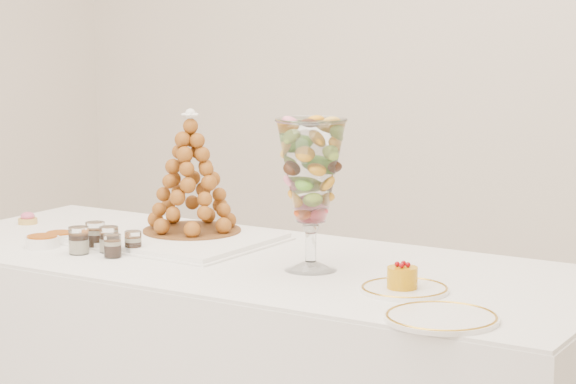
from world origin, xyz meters
The scene contains 14 objects.
lace_tray centered at (-0.35, 0.25, 0.75)m, with size 0.56×0.42×0.02m, color white.
macaron_vase centered at (0.18, 0.17, 0.98)m, with size 0.17×0.17×0.38m.
cake_plate centered at (0.48, 0.10, 0.74)m, with size 0.21×0.21×0.01m, color white.
spare_plate centered at (0.67, -0.08, 0.74)m, with size 0.24×0.24×0.01m, color white.
pink_tart centered at (-0.88, 0.22, 0.75)m, with size 0.06×0.06×0.04m.
verrine_a centered at (-0.46, 0.06, 0.77)m, with size 0.05×0.05×0.07m, color white.
verrine_b centered at (-0.39, 0.05, 0.77)m, with size 0.05×0.05×0.07m, color white.
verrine_c centered at (-0.32, 0.07, 0.77)m, with size 0.05×0.05×0.06m, color white.
verrine_d centered at (-0.44, -0.02, 0.77)m, with size 0.05×0.05×0.07m, color white.
verrine_e centered at (-0.34, 0.00, 0.77)m, with size 0.05×0.05×0.06m, color white.
ramekin_back centered at (-0.60, 0.06, 0.75)m, with size 0.08×0.08×0.03m, color white.
ramekin_front centered at (-0.59, -0.01, 0.75)m, with size 0.09×0.09×0.03m, color white.
croquembouche centered at (-0.33, 0.33, 0.93)m, with size 0.30×0.30×0.35m.
mousse_cake centered at (0.48, 0.09, 0.77)m, with size 0.07×0.07×0.06m.
Camera 1 is at (1.66, -2.18, 1.38)m, focal length 70.00 mm.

